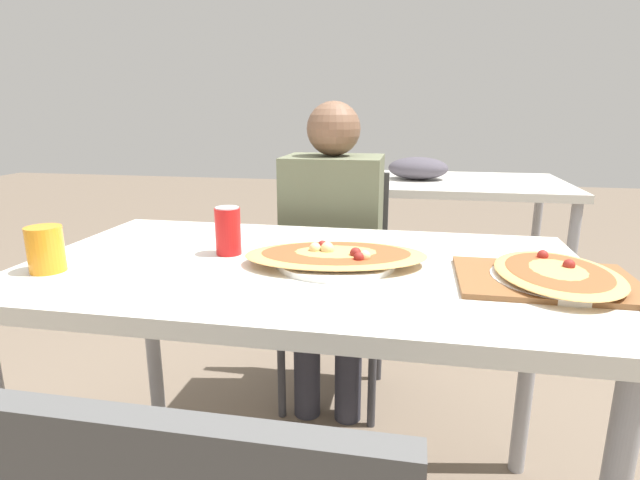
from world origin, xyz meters
name	(u,v)px	position (x,y,z in m)	size (l,w,h in m)	color
dining_table	(305,292)	(0.00, 0.00, 0.70)	(1.37, 0.77, 0.77)	silver
chair_far_seated	(337,273)	(-0.03, 0.72, 0.51)	(0.40, 0.40, 0.90)	#4C4C4C
person_seated	(332,236)	(-0.03, 0.60, 0.69)	(0.35, 0.29, 1.17)	#2D2D38
pizza_main	(336,256)	(0.08, 0.00, 0.79)	(0.48, 0.32, 0.06)	white
soda_can	(228,231)	(-0.21, 0.04, 0.83)	(0.07, 0.07, 0.12)	red
drink_glass	(46,249)	(-0.58, -0.18, 0.83)	(0.08, 0.08, 0.11)	orange
serving_tray	(546,280)	(0.55, -0.05, 0.78)	(0.38, 0.27, 0.01)	brown
pizza_second	(557,275)	(0.57, -0.05, 0.79)	(0.28, 0.36, 0.05)	white
background_table	(451,191)	(0.46, 1.61, 0.71)	(1.10, 0.80, 0.89)	silver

